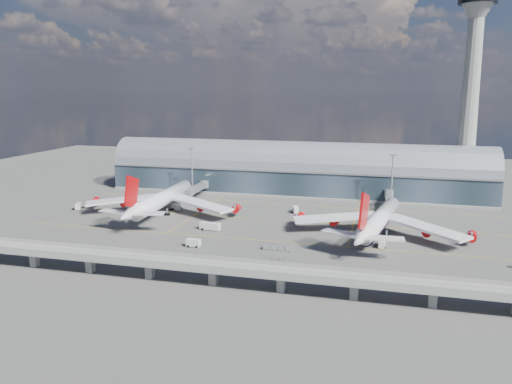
% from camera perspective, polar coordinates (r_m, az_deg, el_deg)
% --- Properties ---
extents(ground, '(500.00, 500.00, 0.00)m').
position_cam_1_polar(ground, '(196.86, 0.43, -4.63)').
color(ground, '#474744').
rests_on(ground, ground).
extents(taxi_lines, '(200.00, 80.12, 0.01)m').
position_cam_1_polar(taxi_lines, '(217.57, 1.85, -3.03)').
color(taxi_lines, gold).
rests_on(taxi_lines, ground).
extents(terminal, '(200.00, 30.00, 28.00)m').
position_cam_1_polar(terminal, '(268.82, 4.49, 2.27)').
color(terminal, '#1F2C35').
rests_on(terminal, ground).
extents(control_tower, '(19.00, 19.00, 103.00)m').
position_cam_1_polar(control_tower, '(269.01, 23.25, 10.00)').
color(control_tower, gray).
rests_on(control_tower, ground).
extents(guideway, '(220.00, 8.50, 7.20)m').
position_cam_1_polar(guideway, '(145.16, -4.94, -8.55)').
color(guideway, gray).
rests_on(guideway, ground).
extents(floodlight_mast_left, '(3.00, 0.70, 25.70)m').
position_cam_1_polar(floodlight_mast_left, '(260.18, -7.32, 2.40)').
color(floodlight_mast_left, gray).
rests_on(floodlight_mast_left, ground).
extents(floodlight_mast_right, '(3.00, 0.70, 25.70)m').
position_cam_1_polar(floodlight_mast_right, '(241.85, 15.27, 1.37)').
color(floodlight_mast_right, gray).
rests_on(floodlight_mast_right, ground).
extents(airliner_left, '(72.21, 75.84, 23.13)m').
position_cam_1_polar(airliner_left, '(227.41, -10.80, -0.88)').
color(airliner_left, white).
rests_on(airliner_left, ground).
extents(airliner_right, '(69.01, 72.20, 23.00)m').
position_cam_1_polar(airliner_right, '(196.14, 13.86, -3.24)').
color(airliner_right, white).
rests_on(airliner_right, ground).
extents(jet_bridge_left, '(4.40, 28.00, 7.25)m').
position_cam_1_polar(jet_bridge_left, '(258.72, -6.72, 0.46)').
color(jet_bridge_left, gray).
rests_on(jet_bridge_left, ground).
extents(jet_bridge_right, '(4.40, 32.00, 7.25)m').
position_cam_1_polar(jet_bridge_right, '(239.71, 14.95, -0.77)').
color(jet_bridge_right, gray).
rests_on(jet_bridge_right, ground).
extents(service_truck_0, '(4.67, 6.66, 2.64)m').
position_cam_1_polar(service_truck_0, '(248.09, -19.65, -1.55)').
color(service_truck_0, silver).
rests_on(service_truck_0, ground).
extents(service_truck_1, '(5.03, 2.59, 2.88)m').
position_cam_1_polar(service_truck_1, '(180.28, -7.17, -5.80)').
color(service_truck_1, silver).
rests_on(service_truck_1, ground).
extents(service_truck_2, '(8.52, 3.10, 3.03)m').
position_cam_1_polar(service_truck_2, '(200.32, -5.29, -3.92)').
color(service_truck_2, silver).
rests_on(service_truck_2, ground).
extents(service_truck_3, '(2.62, 5.75, 2.72)m').
position_cam_1_polar(service_truck_3, '(184.23, 14.22, -5.71)').
color(service_truck_3, silver).
rests_on(service_truck_3, ground).
extents(service_truck_4, '(3.78, 5.31, 2.80)m').
position_cam_1_polar(service_truck_4, '(227.70, 4.54, -2.03)').
color(service_truck_4, silver).
rests_on(service_truck_4, ground).
extents(service_truck_5, '(5.78, 5.15, 2.72)m').
position_cam_1_polar(service_truck_5, '(235.39, -9.14, -1.69)').
color(service_truck_5, silver).
rests_on(service_truck_5, ground).
extents(cargo_train_0, '(7.61, 2.84, 1.67)m').
position_cam_1_polar(cargo_train_0, '(162.38, 2.23, -7.94)').
color(cargo_train_0, gray).
rests_on(cargo_train_0, ground).
extents(cargo_train_1, '(10.74, 2.36, 1.78)m').
position_cam_1_polar(cargo_train_1, '(175.25, 2.47, -6.42)').
color(cargo_train_1, gray).
rests_on(cargo_train_1, ground).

